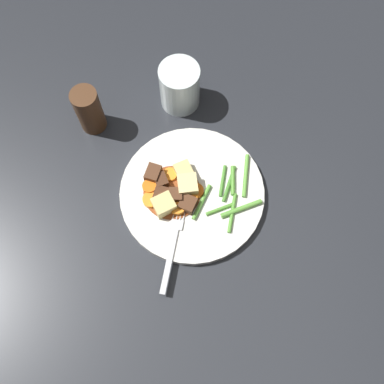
{
  "coord_description": "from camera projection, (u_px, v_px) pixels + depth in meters",
  "views": [
    {
      "loc": [
        0.01,
        0.29,
        0.78
      ],
      "look_at": [
        0.0,
        0.0,
        0.02
      ],
      "focal_mm": 42.04,
      "sensor_mm": 36.0,
      "label": 1
    }
  ],
  "objects": [
    {
      "name": "green_bean_7",
      "position": [
        229.0,
        184.0,
        0.82
      ],
      "size": [
        0.03,
        0.07,
        0.01
      ],
      "primitive_type": "cylinder",
      "rotation": [
        0.0,
        1.57,
        4.36
      ],
      "color": "#4C8E33",
      "rests_on": "dinner_plate"
    },
    {
      "name": "potato_chunk_1",
      "position": [
        188.0,
        185.0,
        0.81
      ],
      "size": [
        0.04,
        0.04,
        0.03
      ],
      "primitive_type": "cube",
      "rotation": [
        0.0,
        0.0,
        0.09
      ],
      "color": "#EAD68C",
      "rests_on": "dinner_plate"
    },
    {
      "name": "carrot_slice_0",
      "position": [
        151.0,
        200.0,
        0.81
      ],
      "size": [
        0.04,
        0.04,
        0.01
      ],
      "primitive_type": "cylinder",
      "rotation": [
        0.0,
        0.0,
        1.41
      ],
      "color": "orange",
      "rests_on": "dinner_plate"
    },
    {
      "name": "potato_chunk_0",
      "position": [
        164.0,
        205.0,
        0.8
      ],
      "size": [
        0.05,
        0.05,
        0.03
      ],
      "primitive_type": "cube",
      "rotation": [
        0.0,
        0.0,
        2.01
      ],
      "color": "#E5CC7A",
      "rests_on": "dinner_plate"
    },
    {
      "name": "meat_chunk_0",
      "position": [
        162.0,
        194.0,
        0.81
      ],
      "size": [
        0.03,
        0.03,
        0.02
      ],
      "primitive_type": "cube",
      "rotation": [
        0.0,
        0.0,
        1.26
      ],
      "color": "#4C2B19",
      "rests_on": "dinner_plate"
    },
    {
      "name": "green_bean_3",
      "position": [
        202.0,
        202.0,
        0.81
      ],
      "size": [
        0.04,
        0.07,
        0.01
      ],
      "primitive_type": "cylinder",
      "rotation": [
        0.0,
        1.57,
        4.24
      ],
      "color": "#66AD42",
      "rests_on": "dinner_plate"
    },
    {
      "name": "meat_chunk_1",
      "position": [
        188.0,
        204.0,
        0.8
      ],
      "size": [
        0.04,
        0.04,
        0.02
      ],
      "primitive_type": "cube",
      "rotation": [
        0.0,
        0.0,
        4.26
      ],
      "color": "#56331E",
      "rests_on": "dinner_plate"
    },
    {
      "name": "meat_chunk_3",
      "position": [
        153.0,
        174.0,
        0.82
      ],
      "size": [
        0.03,
        0.04,
        0.03
      ],
      "primitive_type": "cube",
      "rotation": [
        0.0,
        0.0,
        2.79
      ],
      "color": "#56331E",
      "rests_on": "dinner_plate"
    },
    {
      "name": "carrot_slice_5",
      "position": [
        178.0,
        207.0,
        0.8
      ],
      "size": [
        0.04,
        0.04,
        0.01
      ],
      "primitive_type": "cylinder",
      "rotation": [
        0.0,
        0.0,
        3.88
      ],
      "color": "orange",
      "rests_on": "dinner_plate"
    },
    {
      "name": "carrot_slice_1",
      "position": [
        170.0,
        175.0,
        0.83
      ],
      "size": [
        0.04,
        0.04,
        0.01
      ],
      "primitive_type": "cylinder",
      "rotation": [
        0.0,
        0.0,
        0.5
      ],
      "color": "orange",
      "rests_on": "dinner_plate"
    },
    {
      "name": "dinner_plate",
      "position": [
        192.0,
        194.0,
        0.83
      ],
      "size": [
        0.27,
        0.27,
        0.02
      ],
      "primitive_type": "cylinder",
      "color": "white",
      "rests_on": "ground_plane"
    },
    {
      "name": "meat_chunk_2",
      "position": [
        176.0,
        196.0,
        0.81
      ],
      "size": [
        0.02,
        0.03,
        0.02
      ],
      "primitive_type": "cube",
      "rotation": [
        0.0,
        0.0,
        3.11
      ],
      "color": "#56331E",
      "rests_on": "dinner_plate"
    },
    {
      "name": "water_glass",
      "position": [
        180.0,
        86.0,
        0.87
      ],
      "size": [
        0.08,
        0.08,
        0.1
      ],
      "primitive_type": "cylinder",
      "color": "silver",
      "rests_on": "ground_plane"
    },
    {
      "name": "green_bean_2",
      "position": [
        241.0,
        209.0,
        0.81
      ],
      "size": [
        0.08,
        0.03,
        0.01
      ],
      "primitive_type": "cylinder",
      "rotation": [
        0.0,
        1.57,
        3.48
      ],
      "color": "#66AD42",
      "rests_on": "dinner_plate"
    },
    {
      "name": "green_bean_6",
      "position": [
        233.0,
        181.0,
        0.83
      ],
      "size": [
        0.01,
        0.06,
        0.01
      ],
      "primitive_type": "cylinder",
      "rotation": [
        0.0,
        1.57,
        4.65
      ],
      "color": "#599E38",
      "rests_on": "dinner_plate"
    },
    {
      "name": "carrot_slice_4",
      "position": [
        150.0,
        187.0,
        0.82
      ],
      "size": [
        0.03,
        0.03,
        0.01
      ],
      "primitive_type": "cylinder",
      "rotation": [
        0.0,
        0.0,
        4.68
      ],
      "color": "orange",
      "rests_on": "dinner_plate"
    },
    {
      "name": "green_bean_1",
      "position": [
        246.0,
        176.0,
        0.83
      ],
      "size": [
        0.02,
        0.08,
        0.01
      ],
      "primitive_type": "cylinder",
      "rotation": [
        0.0,
        1.57,
        4.56
      ],
      "color": "#66AD42",
      "rests_on": "dinner_plate"
    },
    {
      "name": "green_bean_5",
      "position": [
        232.0,
        213.0,
        0.8
      ],
      "size": [
        0.02,
        0.07,
        0.01
      ],
      "primitive_type": "cylinder",
      "rotation": [
        0.0,
        1.57,
        4.49
      ],
      "color": "#599E38",
      "rests_on": "dinner_plate"
    },
    {
      "name": "green_bean_4",
      "position": [
        219.0,
        209.0,
        0.81
      ],
      "size": [
        0.05,
        0.02,
        0.01
      ],
      "primitive_type": "cylinder",
      "rotation": [
        0.0,
        1.57,
        3.48
      ],
      "color": "#599E38",
      "rests_on": "dinner_plate"
    },
    {
      "name": "green_bean_0",
      "position": [
        223.0,
        181.0,
        0.83
      ],
      "size": [
        0.02,
        0.06,
        0.01
      ],
      "primitive_type": "cylinder",
      "rotation": [
        0.0,
        1.57,
        4.51
      ],
      "color": "#4C8E33",
      "rests_on": "dinner_plate"
    },
    {
      "name": "fork",
      "position": [
        173.0,
        241.0,
        0.79
      ],
      "size": [
        0.05,
        0.17,
        0.0
      ],
      "color": "silver",
      "rests_on": "dinner_plate"
    },
    {
      "name": "meat_chunk_4",
      "position": [
        161.0,
        181.0,
        0.82
      ],
      "size": [
        0.03,
        0.03,
        0.02
      ],
      "primitive_type": "cube",
      "rotation": [
        0.0,
        0.0,
        3.48
      ],
      "color": "#4C2B19",
      "rests_on": "dinner_plate"
    },
    {
      "name": "carrot_slice_3",
      "position": [
        196.0,
        189.0,
        0.82
      ],
      "size": [
        0.04,
        0.04,
        0.01
      ],
      "primitive_type": "cylinder",
      "rotation": [
        0.0,
        0.0,
        3.81
      ],
      "color": "orange",
      "rests_on": "dinner_plate"
    },
    {
      "name": "potato_chunk_2",
      "position": [
        183.0,
        171.0,
        0.83
      ],
      "size": [
        0.04,
        0.04,
        0.02
      ],
      "primitive_type": "cube",
      "rotation": [
        0.0,
        0.0,
        3.53
      ],
      "color": "#E5CC7A",
      "rests_on": "dinner_plate"
    },
    {
      "name": "stew_sauce",
      "position": [
        172.0,
        193.0,
        0.82
      ],
      "size": [
        0.1,
        0.1,
        0.0
      ],
      "primitive_type": "cylinder",
      "color": "brown",
      "rests_on": "dinner_plate"
    },
    {
      "name": "pepper_mill",
      "position": [
        89.0,
        110.0,
        0.84
      ],
      "size": [
        0.05,
        0.05,
        0.1
      ],
      "primitive_type": "cylinder",
      "color": "#4C2D19",
      "rests_on": "ground_plane"
    },
    {
      "name": "carrot_slice_2",
      "position": [
        190.0,
        194.0,
        0.82
      ],
      "size": [
        0.03,
        0.03,
        0.01
      ],
      "primitive_type": "cylinder",
      "rotation": [
        0.0,
        0.0,
        2.95
      ],
      "color": "orange",
      "rests_on": "dinner_plate"
    },
    {
      "name": "ground_plane",
      "position": [
        192.0,
        195.0,
        0.84
      ],
      "size": [
        3.0,
        3.0,
        0.0
      ],
      "primitive_type": "plane",
      "color": "#26282D"
    }
  ]
}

